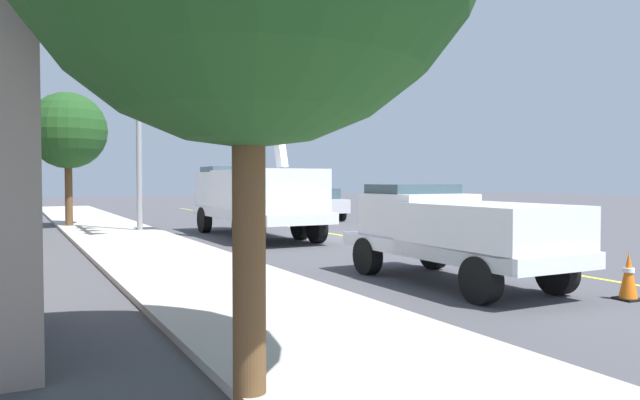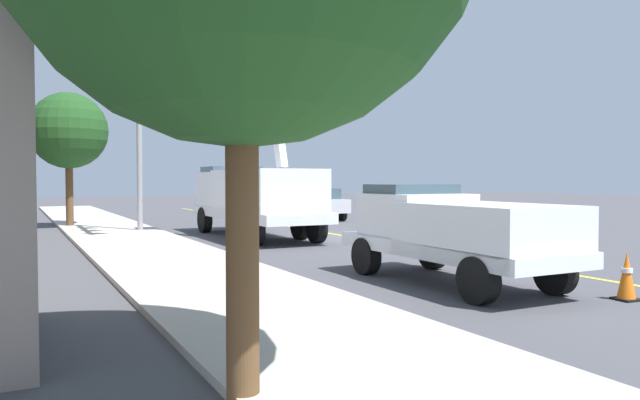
{
  "view_description": "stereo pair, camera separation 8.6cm",
  "coord_description": "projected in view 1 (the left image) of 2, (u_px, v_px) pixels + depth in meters",
  "views": [
    {
      "loc": [
        -20.2,
        10.14,
        2.18
      ],
      "look_at": [
        0.25,
        1.11,
        1.4
      ],
      "focal_mm": 33.68,
      "sensor_mm": 36.0,
      "label": 1
    },
    {
      "loc": [
        -20.23,
        10.06,
        2.18
      ],
      "look_at": [
        0.25,
        1.11,
        1.4
      ],
      "focal_mm": 33.68,
      "sensor_mm": 36.0,
      "label": 2
    }
  ],
  "objects": [
    {
      "name": "sidewalk_far_side",
      "position": [
        141.0,
        246.0,
        19.08
      ],
      "size": [
        60.11,
        7.46,
        0.12
      ],
      "primitive_type": "cube",
      "rotation": [
        0.0,
        0.0,
        0.06
      ],
      "color": "#B2ADA3",
      "rests_on": "ground"
    },
    {
      "name": "traffic_cone_leading",
      "position": [
        628.0,
        276.0,
        10.78
      ],
      "size": [
        0.4,
        0.4,
        0.87
      ],
      "color": "black",
      "rests_on": "ground"
    },
    {
      "name": "utility_bucket_truck",
      "position": [
        254.0,
        194.0,
        22.52
      ],
      "size": [
        8.34,
        3.02,
        7.95
      ],
      "color": "white",
      "rests_on": "ground"
    },
    {
      "name": "street_tree_right",
      "position": [
        68.0,
        131.0,
        26.52
      ],
      "size": [
        3.38,
        3.38,
        6.02
      ],
      "color": "brown",
      "rests_on": "ground"
    },
    {
      "name": "ground",
      "position": [
        350.0,
        237.0,
        22.63
      ],
      "size": [
        120.0,
        120.0,
        0.0
      ],
      "primitive_type": "plane",
      "color": "#47474C"
    },
    {
      "name": "traffic_signal_mast",
      "position": [
        147.0,
        96.0,
        22.74
      ],
      "size": [
        5.15,
        0.75,
        7.64
      ],
      "color": "gray",
      "rests_on": "ground"
    },
    {
      "name": "passing_minivan",
      "position": [
        312.0,
        202.0,
        32.32
      ],
      "size": [
        4.91,
        2.21,
        1.69
      ],
      "color": "silver",
      "rests_on": "ground"
    },
    {
      "name": "lane_centre_stripe",
      "position": [
        350.0,
        237.0,
        22.63
      ],
      "size": [
        49.91,
        3.38,
        0.01
      ],
      "primitive_type": "cube",
      "rotation": [
        0.0,
        0.0,
        0.06
      ],
      "color": "yellow",
      "rests_on": "ground"
    },
    {
      "name": "service_pickup_truck",
      "position": [
        455.0,
        230.0,
        12.44
      ],
      "size": [
        5.72,
        2.48,
        2.06
      ],
      "color": "white",
      "rests_on": "ground"
    },
    {
      "name": "traffic_cone_mid_front",
      "position": [
        257.0,
        218.0,
        27.26
      ],
      "size": [
        0.4,
        0.4,
        0.8
      ],
      "color": "black",
      "rests_on": "ground"
    }
  ]
}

